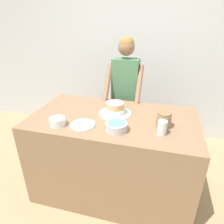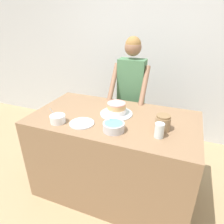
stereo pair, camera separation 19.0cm
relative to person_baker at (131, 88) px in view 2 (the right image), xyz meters
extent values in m
plane|color=tan|center=(0.02, -1.11, -1.01)|extent=(14.00, 14.00, 0.00)
cube|color=silver|center=(0.02, 0.80, 0.29)|extent=(10.00, 0.05, 2.60)
cube|color=#8C6B4C|center=(0.02, -0.66, -0.55)|extent=(1.64, 0.90, 0.92)
cylinder|color=#2D2D38|center=(-0.07, 0.01, -0.62)|extent=(0.10, 0.10, 0.78)
cylinder|color=#2D2D38|center=(0.07, 0.01, -0.62)|extent=(0.10, 0.10, 0.78)
cube|color=#4C7F56|center=(0.00, 0.01, 0.06)|extent=(0.32, 0.18, 0.59)
cylinder|color=#8E664C|center=(-0.19, -0.15, 0.06)|extent=(0.06, 0.37, 0.49)
cylinder|color=#8E664C|center=(0.19, -0.15, 0.06)|extent=(0.06, 0.37, 0.49)
sphere|color=#8E664C|center=(0.00, 0.01, 0.49)|extent=(0.20, 0.20, 0.20)
sphere|color=olive|center=(0.00, 0.01, 0.52)|extent=(0.18, 0.18, 0.18)
cylinder|color=silver|center=(0.01, -0.58, -0.08)|extent=(0.33, 0.33, 0.01)
cylinder|color=white|center=(0.01, -0.58, -0.05)|extent=(0.20, 0.20, 0.05)
cylinder|color=#DBB275|center=(0.01, -0.58, 0.00)|extent=(0.18, 0.18, 0.05)
cylinder|color=pink|center=(0.01, -0.58, 0.03)|extent=(0.18, 0.18, 0.01)
cylinder|color=white|center=(-0.43, -0.95, -0.05)|extent=(0.14, 0.14, 0.07)
cylinder|color=white|center=(-0.43, -0.95, -0.02)|extent=(0.12, 0.12, 0.01)
cylinder|color=silver|center=(-0.41, -0.99, 0.00)|extent=(0.09, 0.05, 0.16)
cylinder|color=silver|center=(0.11, -0.90, -0.05)|extent=(0.19, 0.19, 0.07)
cylinder|color=#60B7E0|center=(0.11, -0.90, -0.02)|extent=(0.16, 0.16, 0.01)
cylinder|color=silver|center=(0.06, -0.86, 0.00)|extent=(0.04, 0.05, 0.15)
cylinder|color=silver|center=(0.49, -0.86, -0.03)|extent=(0.08, 0.08, 0.12)
cylinder|color=silver|center=(-0.21, -0.89, -0.08)|extent=(0.23, 0.23, 0.01)
cylinder|color=#9E7F5B|center=(0.50, -0.73, -0.03)|extent=(0.13, 0.13, 0.12)
cylinder|color=olive|center=(0.50, -0.73, 0.04)|extent=(0.12, 0.12, 0.02)
camera|label=1|loc=(0.46, -2.36, 0.80)|focal=32.00mm
camera|label=2|loc=(0.64, -2.30, 0.80)|focal=32.00mm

